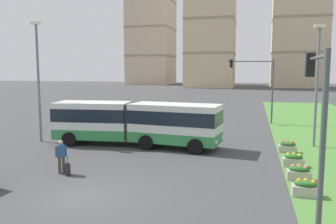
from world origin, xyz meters
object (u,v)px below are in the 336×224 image
(flower_planter_2, at_px, (293,160))
(flower_planter_3, at_px, (288,147))
(flower_planter_0, at_px, (306,188))
(apartment_tower_west, at_px, (151,30))
(traffic_light_far_right, at_px, (258,80))
(traffic_light_near_right, at_px, (317,114))
(streetlight_left, at_px, (38,77))
(apartment_tower_westcentre, at_px, (211,22))
(pedestrian_crossing, at_px, (61,154))
(articulated_bus, at_px, (136,122))
(rolling_suitcase, at_px, (68,169))
(streetlight_median, at_px, (317,81))
(apartment_tower_centre, at_px, (300,3))
(car_white_van, at_px, (131,112))
(flower_planter_1, at_px, (299,173))

(flower_planter_2, height_order, flower_planter_3, same)
(flower_planter_0, height_order, apartment_tower_west, apartment_tower_west)
(traffic_light_far_right, height_order, traffic_light_near_right, traffic_light_far_right)
(streetlight_left, bearing_deg, apartment_tower_westcentre, 88.31)
(pedestrian_crossing, bearing_deg, articulated_bus, 77.61)
(rolling_suitcase, relative_size, streetlight_median, 0.12)
(streetlight_left, height_order, apartment_tower_westcentre, apartment_tower_westcentre)
(apartment_tower_west, distance_m, apartment_tower_centre, 51.41)
(flower_planter_2, bearing_deg, traffic_light_far_right, 96.67)
(pedestrian_crossing, xyz_separation_m, flower_planter_3, (11.68, 7.23, -0.58))
(car_white_van, bearing_deg, flower_planter_2, -46.07)
(flower_planter_1, xyz_separation_m, streetlight_median, (1.90, 7.88, 4.14))
(apartment_tower_west, distance_m, apartment_tower_westcentre, 30.07)
(streetlight_left, bearing_deg, flower_planter_0, -23.14)
(car_white_van, xyz_separation_m, flower_planter_0, (14.98, -20.15, -0.33))
(flower_planter_2, xyz_separation_m, traffic_light_far_right, (-1.80, 15.40, 3.91))
(articulated_bus, relative_size, traffic_light_far_right, 1.91)
(traffic_light_far_right, xyz_separation_m, apartment_tower_westcentre, (-13.17, 71.03, 15.04))
(articulated_bus, xyz_separation_m, traffic_light_near_right, (9.72, -11.78, 2.35))
(flower_planter_3, xyz_separation_m, apartment_tower_centre, (10.69, 88.85, 24.34))
(traffic_light_far_right, bearing_deg, rolling_suitcase, -115.76)
(pedestrian_crossing, distance_m, flower_planter_0, 11.72)
(pedestrian_crossing, relative_size, traffic_light_far_right, 0.28)
(articulated_bus, relative_size, apartment_tower_west, 0.30)
(pedestrian_crossing, xyz_separation_m, rolling_suitcase, (0.45, -0.20, -0.69))
(flower_planter_2, xyz_separation_m, traffic_light_near_right, (-0.40, -8.60, 3.58))
(traffic_light_far_right, bearing_deg, flower_planter_1, -84.22)
(articulated_bus, xyz_separation_m, apartment_tower_centre, (20.80, 88.95, 23.12))
(flower_planter_1, bearing_deg, streetlight_median, 76.44)
(flower_planter_1, bearing_deg, articulated_bus, 151.17)
(apartment_tower_centre, bearing_deg, apartment_tower_westcentre, -167.48)
(flower_planter_1, height_order, traffic_light_near_right, traffic_light_near_right)
(streetlight_median, bearing_deg, flower_planter_3, -130.72)
(car_white_van, bearing_deg, apartment_tower_centre, 71.47)
(flower_planter_1, distance_m, apartment_tower_centre, 98.19)
(flower_planter_3, xyz_separation_m, apartment_tower_westcentre, (-14.97, 83.15, 18.95))
(rolling_suitcase, height_order, apartment_tower_centre, apartment_tower_centre)
(pedestrian_crossing, distance_m, rolling_suitcase, 0.85)
(flower_planter_3, distance_m, streetlight_left, 17.98)
(articulated_bus, distance_m, flower_planter_3, 10.19)
(flower_planter_3, height_order, streetlight_median, streetlight_median)
(car_white_van, bearing_deg, articulated_bus, -68.55)
(flower_planter_1, xyz_separation_m, streetlight_left, (-17.44, 5.24, 4.36))
(rolling_suitcase, bearing_deg, car_white_van, 100.76)
(car_white_van, height_order, flower_planter_1, car_white_van)
(flower_planter_2, bearing_deg, streetlight_median, 70.90)
(flower_planter_2, distance_m, streetlight_median, 7.13)
(flower_planter_1, bearing_deg, flower_planter_0, -90.00)
(apartment_tower_west, bearing_deg, streetlight_median, -67.61)
(streetlight_median, bearing_deg, streetlight_left, -172.24)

